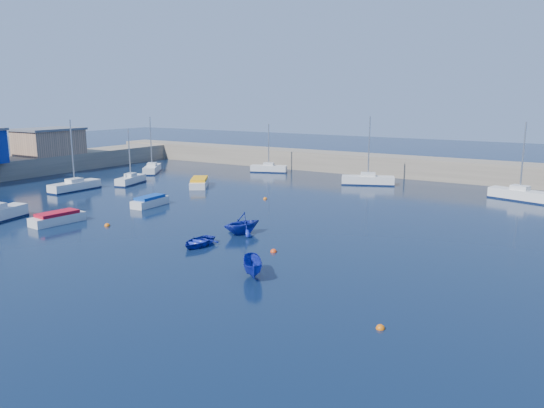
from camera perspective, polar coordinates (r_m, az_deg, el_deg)
The scene contains 20 objects.
ground at distance 34.50m, azimuth -14.11°, elevation -6.52°, with size 220.00×220.00×0.00m, color #0B1932.
back_wall at distance 73.17m, azimuth 12.66°, elevation 4.05°, with size 96.00×4.50×2.60m, color gray.
left_quay at distance 77.94m, azimuth -26.29°, elevation 3.50°, with size 6.00×62.00×2.40m, color gray.
brick_shed_a at distance 80.94m, azimuth -22.87°, elevation 6.12°, with size 6.00×8.00×3.40m, color #A37D5F.
sailboat_2 at distance 63.83m, azimuth -20.45°, elevation 1.85°, with size 1.74×6.06×7.94m.
sailboat_3 at distance 66.50m, azimuth -14.95°, elevation 2.54°, with size 2.73×5.19×6.69m.
sailboat_4 at distance 75.84m, azimuth -12.77°, elevation 3.72°, with size 4.70×5.73×7.70m.
sailboat_5 at distance 74.37m, azimuth -0.35°, elevation 3.85°, with size 5.19×3.09×6.72m.
sailboat_6 at distance 64.87m, azimuth 10.27°, elevation 2.57°, with size 6.38×3.97×8.16m.
sailboat_7 at distance 59.84m, azimuth 25.07°, elevation 0.94°, with size 6.21×3.33×7.97m.
motorboat_0 at distance 47.87m, azimuth -22.08°, elevation -1.40°, with size 1.96×4.58×1.00m.
motorboat_1 at distance 52.72m, azimuth -12.99°, elevation 0.29°, with size 1.72×4.18×1.00m.
motorboat_2 at distance 63.07m, azimuth -7.83°, elevation 2.32°, with size 4.35×5.26×1.06m.
dinghy_center at distance 38.15m, azimuth -7.95°, elevation -4.04°, with size 2.19×3.06×0.63m, color #17259F.
dinghy_left at distance 40.95m, azimuth -3.26°, elevation -2.09°, with size 2.79×3.23×1.70m, color #17259F.
dinghy_right at distance 31.54m, azimuth -2.05°, elevation -6.79°, with size 1.12×2.97×1.15m, color #17259F.
buoy_0 at distance 45.66m, azimuth -17.30°, elevation -2.27°, with size 0.48×0.48×0.48m, color #D05C0A.
buoy_1 at distance 36.43m, azimuth 0.18°, elevation -5.19°, with size 0.46×0.46×0.46m, color red.
buoy_3 at distance 54.90m, azimuth -0.74°, elevation 0.53°, with size 0.43×0.43×0.43m, color #D05C0A.
buoy_5 at distance 25.49m, azimuth 11.58°, elevation -13.01°, with size 0.43×0.43×0.43m, color #D05C0A.
Camera 1 is at (23.92, -22.54, 10.49)m, focal length 35.00 mm.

